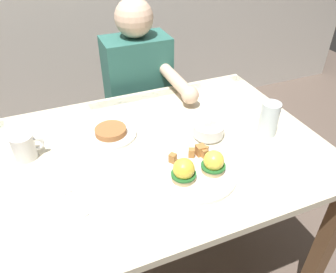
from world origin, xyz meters
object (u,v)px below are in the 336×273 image
at_px(eggs_benedict_plate, 198,170).
at_px(water_glass_near, 269,121).
at_px(fork, 73,199).
at_px(side_plate, 111,133).
at_px(diner_person, 141,93).
at_px(fruit_bowl, 208,130).
at_px(dining_table, 164,167).
at_px(coffee_mug, 24,146).

xyz_separation_m(eggs_benedict_plate, water_glass_near, (0.37, 0.12, 0.03)).
xyz_separation_m(fork, water_glass_near, (0.78, 0.07, 0.06)).
relative_size(side_plate, diner_person, 0.18).
distance_m(fork, diner_person, 0.89).
bearing_deg(diner_person, fork, -122.00).
distance_m(eggs_benedict_plate, side_plate, 0.40).
bearing_deg(fruit_bowl, dining_table, 177.27).
bearing_deg(eggs_benedict_plate, side_plate, 121.93).
distance_m(coffee_mug, fork, 0.30).
relative_size(eggs_benedict_plate, fruit_bowl, 2.25).
bearing_deg(diner_person, dining_table, -99.55).
height_order(fruit_bowl, side_plate, fruit_bowl).
distance_m(eggs_benedict_plate, diner_person, 0.81).
distance_m(fork, water_glass_near, 0.78).
bearing_deg(fruit_bowl, eggs_benedict_plate, -126.87).
bearing_deg(side_plate, fruit_bowl, -23.04).
height_order(fruit_bowl, water_glass_near, water_glass_near).
distance_m(dining_table, side_plate, 0.25).
distance_m(eggs_benedict_plate, coffee_mug, 0.62).
relative_size(dining_table, fork, 7.86).
xyz_separation_m(water_glass_near, diner_person, (-0.31, 0.68, -0.15)).
bearing_deg(side_plate, fork, -124.16).
relative_size(water_glass_near, side_plate, 0.69).
bearing_deg(side_plate, diner_person, 59.42).
height_order(dining_table, water_glass_near, water_glass_near).
relative_size(fork, diner_person, 0.13).
height_order(fruit_bowl, fork, fruit_bowl).
distance_m(coffee_mug, side_plate, 0.32).
bearing_deg(coffee_mug, side_plate, 2.78).
bearing_deg(coffee_mug, dining_table, -14.60).
xyz_separation_m(coffee_mug, water_glass_near, (0.90, -0.21, 0.01)).
height_order(eggs_benedict_plate, water_glass_near, water_glass_near).
relative_size(eggs_benedict_plate, fork, 1.77).
relative_size(coffee_mug, water_glass_near, 0.80).
distance_m(fruit_bowl, fork, 0.57).
distance_m(fork, side_plate, 0.35).
relative_size(coffee_mug, diner_person, 0.10).
bearing_deg(diner_person, fruit_bowl, -82.17).
distance_m(water_glass_near, diner_person, 0.76).
xyz_separation_m(eggs_benedict_plate, coffee_mug, (-0.53, 0.33, 0.02)).
bearing_deg(water_glass_near, dining_table, 169.20).
xyz_separation_m(side_plate, diner_person, (0.27, 0.46, -0.10)).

